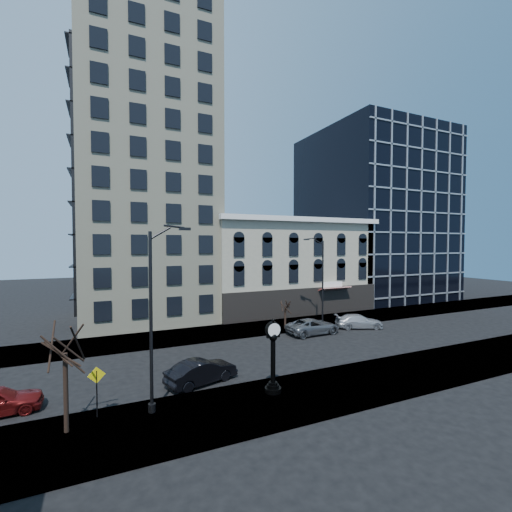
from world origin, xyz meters
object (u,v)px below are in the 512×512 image
street_lamp_near (165,268)px  warning_sign (97,383)px  street_clock (273,359)px  car_near_b (202,372)px

street_lamp_near → warning_sign: bearing=165.3°
street_lamp_near → street_clock: bearing=-11.2°
warning_sign → car_near_b: warning_sign is taller
street_clock → street_lamp_near: street_lamp_near is taller
street_lamp_near → car_near_b: (2.77, 2.78, -7.07)m
street_clock → car_near_b: (-3.54, 3.33, -1.36)m
street_lamp_near → car_near_b: 8.08m
street_lamp_near → car_near_b: street_lamp_near is taller
warning_sign → street_lamp_near: bearing=-16.1°
warning_sign → car_near_b: size_ratio=0.56×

